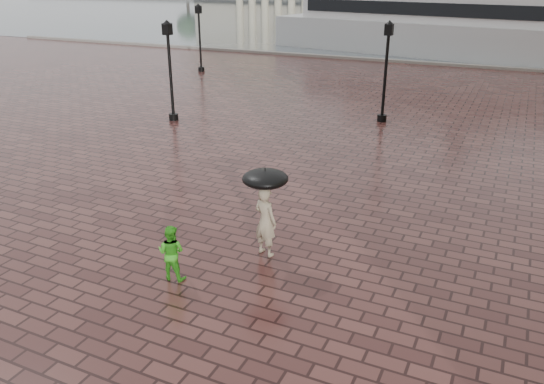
{
  "coord_description": "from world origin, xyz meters",
  "views": [
    {
      "loc": [
        8.65,
        -10.26,
        6.48
      ],
      "look_at": [
        3.46,
        0.82,
        1.4
      ],
      "focal_mm": 35.0,
      "sensor_mm": 36.0,
      "label": 1
    }
  ],
  "objects_px": {
    "adult_pedestrian": "(265,221)",
    "ferry_near": "(432,20)",
    "street_lamps": "(244,56)",
    "child_pedestrian": "(171,252)"
  },
  "relations": [
    {
      "from": "adult_pedestrian",
      "to": "ferry_near",
      "type": "relative_size",
      "value": 0.06
    },
    {
      "from": "ferry_near",
      "to": "street_lamps",
      "type": "bearing_deg",
      "value": -93.55
    },
    {
      "from": "child_pedestrian",
      "to": "adult_pedestrian",
      "type": "bearing_deg",
      "value": -134.51
    },
    {
      "from": "street_lamps",
      "to": "child_pedestrian",
      "type": "distance_m",
      "value": 18.58
    },
    {
      "from": "street_lamps",
      "to": "adult_pedestrian",
      "type": "bearing_deg",
      "value": -60.47
    },
    {
      "from": "adult_pedestrian",
      "to": "child_pedestrian",
      "type": "xyz_separation_m",
      "value": [
        -1.43,
        -1.92,
        -0.23
      ]
    },
    {
      "from": "street_lamps",
      "to": "adult_pedestrian",
      "type": "distance_m",
      "value": 17.47
    },
    {
      "from": "street_lamps",
      "to": "adult_pedestrian",
      "type": "relative_size",
      "value": 8.71
    },
    {
      "from": "street_lamps",
      "to": "adult_pedestrian",
      "type": "height_order",
      "value": "street_lamps"
    },
    {
      "from": "adult_pedestrian",
      "to": "ferry_near",
      "type": "distance_m",
      "value": 37.92
    }
  ]
}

